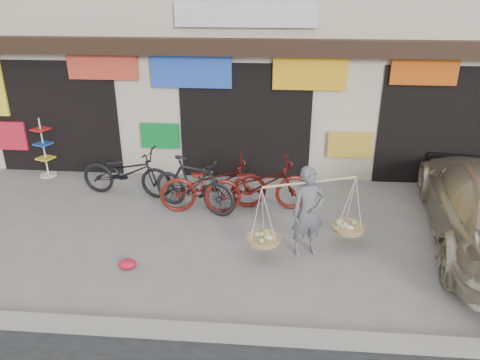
# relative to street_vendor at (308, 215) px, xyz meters

# --- Properties ---
(ground) EXTENTS (70.00, 70.00, 0.00)m
(ground) POSITION_rel_street_vendor_xyz_m (-1.30, -0.20, -0.73)
(ground) COLOR gray
(ground) RESTS_ON ground
(kerb) EXTENTS (70.00, 0.25, 0.12)m
(kerb) POSITION_rel_street_vendor_xyz_m (-1.30, -2.20, -0.67)
(kerb) COLOR gray
(kerb) RESTS_ON ground
(shophouse_block) EXTENTS (14.00, 6.32, 7.00)m
(shophouse_block) POSITION_rel_street_vendor_xyz_m (-1.30, 6.22, 2.71)
(shophouse_block) COLOR beige
(shophouse_block) RESTS_ON ground
(street_vendor) EXTENTS (2.03, 1.08, 1.60)m
(street_vendor) POSITION_rel_street_vendor_xyz_m (0.00, 0.00, 0.00)
(street_vendor) COLOR slate
(street_vendor) RESTS_ON ground
(bike_0) EXTENTS (2.12, 0.96, 1.08)m
(bike_0) POSITION_rel_street_vendor_xyz_m (-3.79, 2.06, -0.20)
(bike_0) COLOR black
(bike_0) RESTS_ON ground
(bike_1) EXTENTS (1.96, 1.24, 1.14)m
(bike_1) POSITION_rel_street_vendor_xyz_m (-2.21, 1.45, -0.16)
(bike_1) COLOR black
(bike_1) RESTS_ON ground
(bike_2) EXTENTS (2.30, 1.24, 1.15)m
(bike_2) POSITION_rel_street_vendor_xyz_m (-1.82, 1.54, -0.16)
(bike_2) COLOR maroon
(bike_2) RESTS_ON ground
(bike_3) EXTENTS (2.30, 1.24, 1.15)m
(bike_3) POSITION_rel_street_vendor_xyz_m (-0.91, 1.54, -0.16)
(bike_3) COLOR maroon
(bike_3) RESTS_ON ground
(display_rack) EXTENTS (0.44, 0.44, 1.44)m
(display_rack) POSITION_rel_street_vendor_xyz_m (-6.07, 2.97, -0.16)
(display_rack) COLOR silver
(display_rack) RESTS_ON ground
(red_bag) EXTENTS (0.31, 0.25, 0.14)m
(red_bag) POSITION_rel_street_vendor_xyz_m (-2.96, -0.71, -0.66)
(red_bag) COLOR red
(red_bag) RESTS_ON ground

